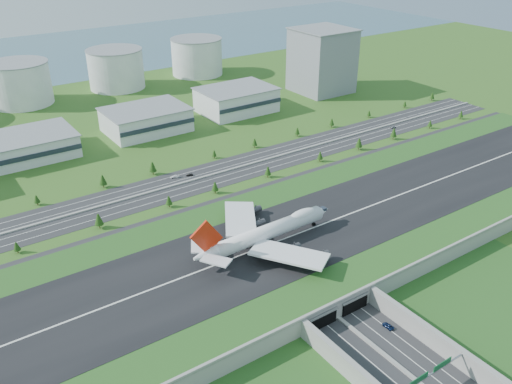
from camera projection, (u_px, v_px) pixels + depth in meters
ground at (267, 260)px, 255.45m from camera, size 1200.00×1200.00×0.00m
airfield_deck at (267, 253)px, 253.49m from camera, size 520.00×100.00×9.20m
sign_gantry_near at (430, 375)px, 182.66m from camera, size 38.70×0.70×9.80m
north_expressway at (175, 186)px, 324.98m from camera, size 560.00×36.00×0.12m
tree_row at (192, 176)px, 326.85m from camera, size 506.81×48.71×8.46m
hangar_mid_a at (28, 146)px, 360.94m from camera, size 58.00×42.00×15.00m
hangar_mid_b at (146, 120)px, 403.25m from camera, size 58.00×42.00×17.00m
hangar_mid_c at (236, 100)px, 443.03m from camera, size 58.00×42.00×19.00m
office_tower at (322, 61)px, 486.23m from camera, size 46.00×46.00×55.00m
fuel_tank_b at (20, 84)px, 456.80m from camera, size 50.00×50.00×35.00m
fuel_tank_c at (116, 69)px, 499.56m from camera, size 50.00×50.00×35.00m
fuel_tank_d at (197, 57)px, 542.32m from camera, size 50.00×50.00×35.00m
bay_water at (18, 59)px, 606.91m from camera, size 1200.00×260.00×0.06m
boeing_747 at (266, 232)px, 249.54m from camera, size 78.06×73.77×24.13m
car_2 at (388, 326)px, 213.62m from camera, size 2.51×5.12×1.40m
car_5 at (190, 175)px, 336.74m from camera, size 4.57×3.09×1.42m
car_6 at (393, 127)px, 411.64m from camera, size 4.93×2.65×1.32m
car_7 at (175, 177)px, 334.36m from camera, size 5.84×4.07×1.57m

